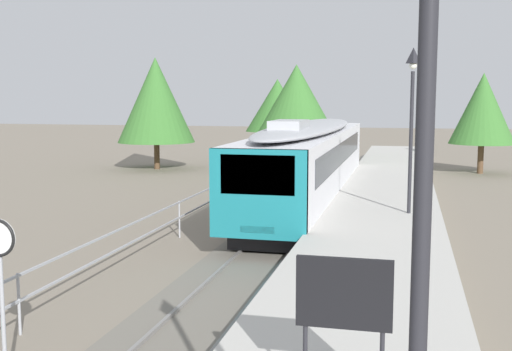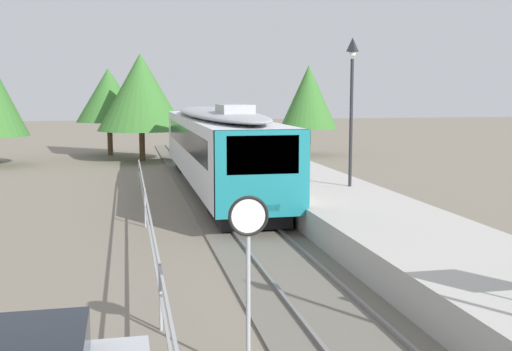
% 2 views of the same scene
% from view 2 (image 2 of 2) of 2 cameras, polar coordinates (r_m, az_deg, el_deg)
% --- Properties ---
extents(ground_plane, '(160.00, 160.00, 0.00)m').
position_cam_2_polar(ground_plane, '(21.49, -9.31, -4.08)').
color(ground_plane, slate).
extents(track_rails, '(3.20, 60.00, 0.14)m').
position_cam_2_polar(track_rails, '(21.80, -1.40, -3.72)').
color(track_rails, '#6B665B').
rests_on(track_rails, ground).
extents(commuter_train, '(2.82, 19.14, 3.74)m').
position_cam_2_polar(commuter_train, '(27.24, -3.62, 3.01)').
color(commuter_train, silver).
rests_on(commuter_train, track_rails).
extents(station_platform, '(3.90, 60.00, 0.90)m').
position_cam_2_polar(station_platform, '(22.53, 6.77, -2.33)').
color(station_platform, '#B7B5AD').
rests_on(station_platform, ground).
extents(platform_lamp_mid_platform, '(0.34, 0.34, 5.35)m').
position_cam_2_polar(platform_lamp_mid_platform, '(22.92, 8.73, 8.28)').
color(platform_lamp_mid_platform, '#232328').
rests_on(platform_lamp_mid_platform, station_platform).
extents(speed_limit_sign, '(0.61, 0.10, 2.81)m').
position_cam_2_polar(speed_limit_sign, '(9.28, -0.70, -5.97)').
color(speed_limit_sign, '#9EA0A5').
rests_on(speed_limit_sign, ground).
extents(carpark_fence, '(0.06, 36.06, 1.25)m').
position_cam_2_polar(carpark_fence, '(11.56, -8.73, -9.58)').
color(carpark_fence, '#9EA0A5').
rests_on(carpark_fence, ground).
extents(tree_behind_station_far, '(4.46, 4.46, 5.97)m').
position_cam_2_polar(tree_behind_station_far, '(44.31, -13.28, 7.13)').
color(tree_behind_station_far, brown).
rests_on(tree_behind_station_far, ground).
extents(tree_distant_left, '(3.96, 3.96, 6.18)m').
position_cam_2_polar(tree_distant_left, '(43.28, 4.82, 7.13)').
color(tree_distant_left, brown).
rests_on(tree_distant_left, ground).
extents(tree_distant_centre, '(5.49, 5.49, 6.75)m').
position_cam_2_polar(tree_distant_centre, '(40.15, -10.45, 7.49)').
color(tree_distant_centre, brown).
rests_on(tree_distant_centre, ground).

